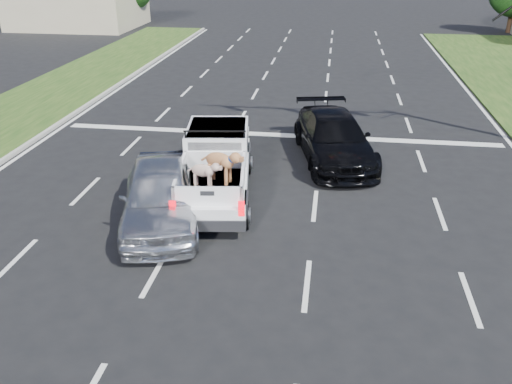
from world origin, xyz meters
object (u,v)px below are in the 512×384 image
pickup_truck (216,165)px  black_coupe (334,138)px  silver_sedan (160,195)px  traffic_signal (487,11)px

pickup_truck → black_coupe: bearing=36.4°
silver_sedan → black_coupe: 6.99m
pickup_truck → silver_sedan: pickup_truck is taller
pickup_truck → black_coupe: size_ratio=1.02×
silver_sedan → black_coupe: size_ratio=0.89×
traffic_signal → silver_sedan: 13.11m
traffic_signal → black_coupe: size_ratio=1.68×
silver_sedan → black_coupe: bearing=34.1°
traffic_signal → black_coupe: 6.94m
traffic_signal → pickup_truck: bearing=-144.0°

